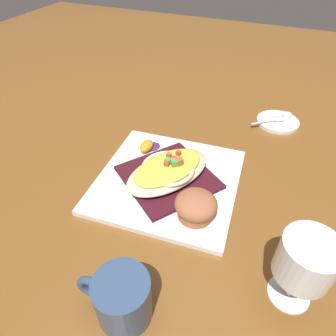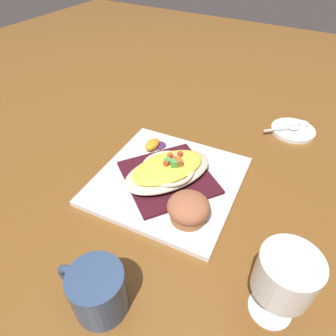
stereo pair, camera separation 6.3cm
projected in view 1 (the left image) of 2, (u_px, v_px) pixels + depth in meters
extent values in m
plane|color=brown|center=(168.00, 182.00, 0.65)|extent=(2.60, 2.60, 0.00)
cube|color=white|center=(168.00, 180.00, 0.65)|extent=(0.32, 0.32, 0.01)
cube|color=#3F111C|center=(168.00, 177.00, 0.64)|extent=(0.25, 0.25, 0.01)
ellipsoid|color=beige|center=(168.00, 171.00, 0.63)|extent=(0.19, 0.23, 0.03)
torus|color=beige|center=(168.00, 168.00, 0.63)|extent=(0.16, 0.16, 0.01)
ellipsoid|color=yellow|center=(168.00, 167.00, 0.63)|extent=(0.16, 0.19, 0.02)
cube|color=#D54537|center=(169.00, 156.00, 0.63)|extent=(0.01, 0.01, 0.01)
cube|color=#D13C36|center=(178.00, 153.00, 0.64)|extent=(0.01, 0.01, 0.01)
cube|color=green|center=(167.00, 162.00, 0.61)|extent=(0.02, 0.02, 0.01)
cube|color=#4CA243|center=(175.00, 162.00, 0.61)|extent=(0.02, 0.02, 0.01)
cube|color=#AB5F29|center=(179.00, 161.00, 0.61)|extent=(0.02, 0.02, 0.01)
cube|color=#C73E29|center=(167.00, 163.00, 0.61)|extent=(0.01, 0.01, 0.01)
cube|color=red|center=(174.00, 159.00, 0.62)|extent=(0.01, 0.01, 0.01)
cube|color=#D04038|center=(169.00, 162.00, 0.61)|extent=(0.01, 0.01, 0.01)
cylinder|color=#A16038|center=(195.00, 212.00, 0.56)|extent=(0.07, 0.07, 0.02)
ellipsoid|color=#A05D3E|center=(196.00, 204.00, 0.55)|extent=(0.08, 0.08, 0.04)
ellipsoid|color=#4C0F23|center=(196.00, 201.00, 0.54)|extent=(0.03, 0.03, 0.01)
ellipsoid|color=#492656|center=(150.00, 146.00, 0.73)|extent=(0.06, 0.06, 0.01)
ellipsoid|color=orange|center=(147.00, 146.00, 0.72)|extent=(0.03, 0.05, 0.02)
cylinder|color=#31486C|center=(123.00, 299.00, 0.42)|extent=(0.08, 0.08, 0.08)
torus|color=#31486C|center=(94.00, 288.00, 0.43)|extent=(0.05, 0.02, 0.05)
cylinder|color=#4C2D14|center=(125.00, 305.00, 0.43)|extent=(0.07, 0.07, 0.04)
cylinder|color=white|center=(288.00, 293.00, 0.46)|extent=(0.06, 0.06, 0.00)
cylinder|color=white|center=(294.00, 283.00, 0.44)|extent=(0.01, 0.01, 0.06)
cylinder|color=white|center=(307.00, 259.00, 0.40)|extent=(0.08, 0.08, 0.07)
cylinder|color=silver|center=(304.00, 266.00, 0.41)|extent=(0.07, 0.07, 0.03)
cylinder|color=white|center=(278.00, 122.00, 0.83)|extent=(0.11, 0.11, 0.01)
ellipsoid|color=silver|center=(278.00, 119.00, 0.83)|extent=(0.04, 0.04, 0.01)
cube|color=silver|center=(263.00, 122.00, 0.81)|extent=(0.06, 0.05, 0.00)
cylinder|color=white|center=(287.00, 116.00, 0.83)|extent=(0.02, 0.02, 0.02)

